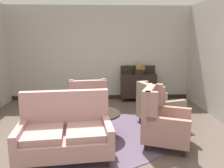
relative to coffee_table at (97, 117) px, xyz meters
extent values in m
plane|color=brown|center=(0.04, -0.17, -0.42)|extent=(8.82, 8.82, 0.00)
cube|color=#BCB7AD|center=(0.04, 2.98, 1.03)|extent=(5.86, 0.08, 2.91)
cube|color=black|center=(0.04, 2.93, -0.36)|extent=(5.70, 0.03, 0.12)
cylinder|color=#5B4C60|center=(0.04, 0.13, -0.41)|extent=(2.75, 2.75, 0.01)
cylinder|color=black|center=(0.00, 0.00, 0.07)|extent=(0.90, 0.90, 0.04)
cylinder|color=black|center=(0.00, 0.00, -0.16)|extent=(0.10, 0.10, 0.43)
cube|color=black|center=(0.22, 0.02, -0.38)|extent=(0.28, 0.09, 0.07)
cube|color=black|center=(-0.09, 0.20, -0.38)|extent=(0.16, 0.28, 0.07)
cube|color=black|center=(-0.10, -0.20, -0.38)|extent=(0.18, 0.28, 0.07)
cylinder|color=brown|center=(-0.03, 0.00, 0.10)|extent=(0.10, 0.10, 0.02)
ellipsoid|color=brown|center=(-0.03, 0.00, 0.22)|extent=(0.18, 0.18, 0.22)
cylinder|color=brown|center=(-0.03, 0.00, 0.39)|extent=(0.08, 0.08, 0.11)
torus|color=brown|center=(-0.03, 0.00, 0.44)|extent=(0.14, 0.14, 0.02)
cube|color=tan|center=(-0.50, -0.80, -0.14)|extent=(1.56, 1.03, 0.27)
cube|color=tan|center=(-0.54, -0.43, 0.31)|extent=(1.48, 0.30, 0.63)
cube|color=tan|center=(-0.82, -0.87, 0.04)|extent=(0.66, 0.73, 0.10)
cube|color=tan|center=(-0.17, -0.80, 0.04)|extent=(0.66, 0.73, 0.10)
cube|color=tan|center=(-1.17, -0.92, 0.09)|extent=(0.19, 0.78, 0.18)
cube|color=tan|center=(0.18, -0.77, 0.09)|extent=(0.19, 0.78, 0.18)
cylinder|color=black|center=(0.17, -1.08, -0.35)|extent=(0.06, 0.06, 0.14)
cylinder|color=black|center=(-1.17, -0.51, -0.35)|extent=(0.06, 0.06, 0.14)
cylinder|color=black|center=(0.10, -0.37, -0.35)|extent=(0.06, 0.06, 0.14)
cube|color=tan|center=(-0.27, 1.18, -0.15)|extent=(0.97, 0.98, 0.26)
cube|color=tan|center=(-0.21, 0.82, 0.28)|extent=(0.86, 0.27, 0.59)
cube|color=tan|center=(0.14, 0.97, 0.35)|extent=(0.13, 0.21, 0.45)
cube|color=tan|center=(-0.60, 0.85, 0.35)|extent=(0.13, 0.21, 0.45)
cube|color=tan|center=(0.09, 1.29, 0.10)|extent=(0.21, 0.77, 0.23)
cube|color=tan|center=(-0.65, 1.17, 0.10)|extent=(0.21, 0.77, 0.23)
cylinder|color=black|center=(0.02, 1.58, -0.35)|extent=(0.06, 0.06, 0.14)
cylinder|color=black|center=(-0.66, 1.48, -0.35)|extent=(0.06, 0.06, 0.14)
cylinder|color=black|center=(0.12, 0.88, -0.35)|extent=(0.06, 0.06, 0.14)
cylinder|color=black|center=(-0.55, 0.78, -0.35)|extent=(0.06, 0.06, 0.14)
cube|color=tan|center=(1.25, -0.42, -0.14)|extent=(1.03, 1.02, 0.28)
cube|color=tan|center=(0.94, -0.30, 0.32)|extent=(0.42, 0.78, 0.65)
cube|color=tan|center=(0.90, -0.65, 0.40)|extent=(0.22, 0.17, 0.49)
cube|color=tan|center=(1.15, -0.02, 0.40)|extent=(0.22, 0.17, 0.49)
cube|color=tan|center=(1.17, -0.76, 0.11)|extent=(0.69, 0.35, 0.22)
cube|color=tan|center=(1.42, -0.12, 0.11)|extent=(0.69, 0.35, 0.22)
cylinder|color=black|center=(1.43, -0.83, -0.35)|extent=(0.06, 0.06, 0.14)
cylinder|color=black|center=(1.66, -0.25, -0.35)|extent=(0.06, 0.06, 0.14)
cylinder|color=black|center=(0.84, -0.60, -0.35)|extent=(0.06, 0.06, 0.14)
cylinder|color=black|center=(1.07, -0.02, -0.35)|extent=(0.06, 0.06, 0.14)
cube|color=gray|center=(1.38, 0.60, -0.13)|extent=(1.00, 1.00, 0.29)
cube|color=gray|center=(1.07, 0.50, 0.27)|extent=(0.38, 0.79, 0.53)
cube|color=gray|center=(1.26, 0.20, 0.34)|extent=(0.22, 0.16, 0.40)
cube|color=gray|center=(1.05, 0.85, 0.34)|extent=(0.22, 0.16, 0.40)
cube|color=gray|center=(1.54, 0.29, 0.11)|extent=(0.69, 0.31, 0.21)
cube|color=gray|center=(1.32, 0.94, 0.11)|extent=(0.69, 0.31, 0.21)
cylinder|color=black|center=(1.78, 0.40, -0.35)|extent=(0.06, 0.06, 0.14)
cylinder|color=black|center=(1.58, 1.00, -0.35)|extent=(0.06, 0.06, 0.14)
cylinder|color=black|center=(1.18, 0.20, -0.35)|extent=(0.06, 0.06, 0.14)
cylinder|color=black|center=(0.98, 0.80, -0.35)|extent=(0.06, 0.06, 0.14)
cylinder|color=black|center=(1.46, 1.45, 0.26)|extent=(0.47, 0.47, 0.03)
cylinder|color=black|center=(1.46, 1.45, -0.09)|extent=(0.07, 0.07, 0.66)
cylinder|color=black|center=(1.46, 1.45, -0.40)|extent=(0.30, 0.30, 0.04)
cube|color=black|center=(1.22, 2.68, 0.06)|extent=(1.09, 0.35, 0.75)
cube|color=black|center=(1.22, 2.84, 0.55)|extent=(1.09, 0.04, 0.24)
cube|color=black|center=(0.73, 2.55, -0.37)|extent=(0.06, 0.06, 0.10)
cube|color=black|center=(1.72, 2.55, -0.37)|extent=(0.06, 0.06, 0.10)
cube|color=black|center=(0.73, 2.81, -0.37)|extent=(0.06, 0.06, 0.10)
cube|color=black|center=(1.72, 2.81, -0.37)|extent=(0.06, 0.06, 0.10)
cube|color=black|center=(1.22, 2.66, 0.50)|extent=(0.24, 0.24, 0.14)
cone|color=#B28942|center=(1.28, 2.58, 0.70)|extent=(0.29, 0.38, 0.39)
camera|label=1|loc=(0.10, -4.22, 1.48)|focal=36.60mm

